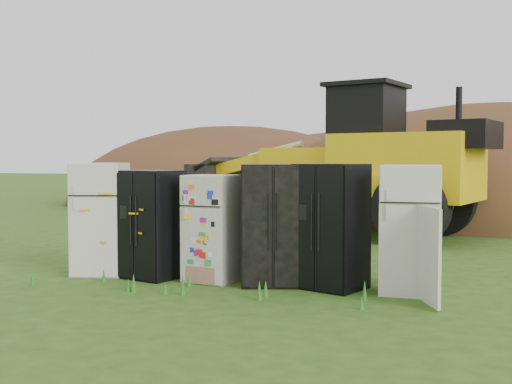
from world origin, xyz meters
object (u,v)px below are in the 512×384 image
Objects in this scene: fridge_black_right at (331,226)px; wheel_loader at (332,160)px; fridge_open_door at (411,229)px; fridge_dark_mid at (273,225)px; fridge_leftmost at (100,219)px; fridge_black_side at (151,224)px; fridge_sticker at (212,228)px.

fridge_black_right is 6.90m from wheel_loader.
fridge_black_right reaches higher than fridge_open_door.
wheel_loader reaches higher than fridge_black_right.
wheel_loader reaches higher than fridge_dark_mid.
fridge_black_right is at bearing -17.33° from fridge_dark_mid.
wheel_loader is at bearing 55.06° from fridge_leftmost.
wheel_loader is (1.60, 6.75, 0.99)m from fridge_black_side.
fridge_sticker is 0.91× the size of fridge_open_door.
wheel_loader is (-2.35, 6.72, 0.94)m from fridge_open_door.
fridge_sticker is (1.92, 0.01, -0.09)m from fridge_leftmost.
fridge_black_right is at bearing -64.06° from wheel_loader.
fridge_leftmost is 1.11× the size of fridge_sticker.
fridge_dark_mid is at bearing 178.43° from fridge_open_door.
fridge_sticker is 0.90× the size of fridge_black_right.
fridge_open_door is at bearing -16.85° from fridge_dark_mid.
fridge_leftmost is at bearing -158.72° from fridge_black_right.
fridge_open_door is at bearing 21.73° from fridge_black_right.
fridge_leftmost reaches higher than fridge_black_right.
fridge_black_right is (1.83, -0.01, 0.09)m from fridge_sticker.
fridge_dark_mid is (0.96, -0.01, 0.08)m from fridge_sticker.
fridge_black_side is (0.91, -0.03, -0.06)m from fridge_leftmost.
fridge_open_door is at bearing 9.38° from fridge_sticker.
fridge_black_side is 1.04× the size of fridge_sticker.
fridge_black_right is at bearing 178.80° from fridge_open_door.
fridge_open_door reaches higher than fridge_sticker.
fridge_black_side is 0.94× the size of fridge_open_door.
fridge_leftmost is 3.75m from fridge_black_right.
fridge_open_door is (1.11, 0.01, -0.01)m from fridge_black_right.
fridge_dark_mid reaches higher than fridge_open_door.
fridge_leftmost is 1.01× the size of fridge_open_door.
fridge_leftmost is at bearing -164.53° from fridge_black_side.
fridge_open_door reaches higher than fridge_black_side.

